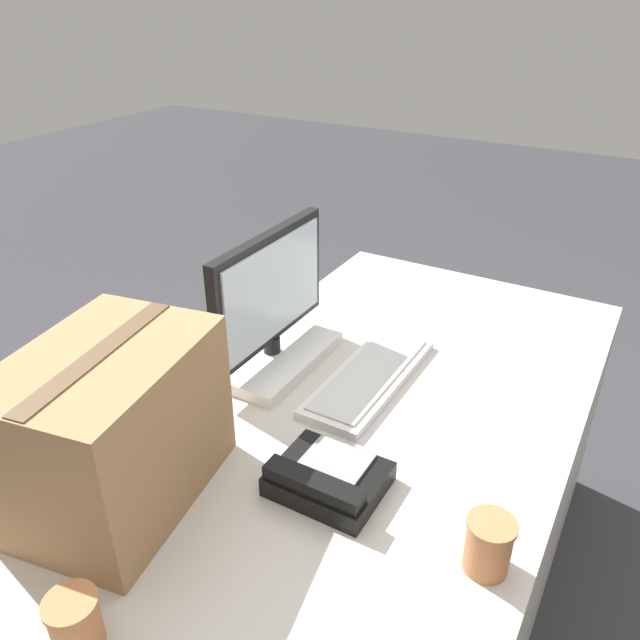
% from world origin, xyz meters
% --- Properties ---
extents(ground_plane, '(12.00, 12.00, 0.00)m').
position_xyz_m(ground_plane, '(0.00, 0.00, 0.00)').
color(ground_plane, '#38383D').
extents(office_desk, '(1.80, 0.90, 0.71)m').
position_xyz_m(office_desk, '(0.00, 0.00, 0.36)').
color(office_desk, beige).
rests_on(office_desk, ground_plane).
extents(monitor, '(0.44, 0.23, 0.36)m').
position_xyz_m(monitor, '(0.11, 0.31, 0.85)').
color(monitor, white).
rests_on(monitor, office_desk).
extents(keyboard, '(0.46, 0.16, 0.03)m').
position_xyz_m(keyboard, '(0.16, 0.05, 0.73)').
color(keyboard, silver).
rests_on(keyboard, office_desk).
extents(desk_phone, '(0.18, 0.21, 0.07)m').
position_xyz_m(desk_phone, '(-0.23, -0.04, 0.74)').
color(desk_phone, black).
rests_on(desk_phone, office_desk).
extents(paper_cup_left, '(0.08, 0.08, 0.10)m').
position_xyz_m(paper_cup_left, '(-0.70, 0.12, 0.76)').
color(paper_cup_left, '#BC7547').
rests_on(paper_cup_left, office_desk).
extents(paper_cup_right, '(0.08, 0.08, 0.11)m').
position_xyz_m(paper_cup_right, '(-0.25, -0.37, 0.77)').
color(paper_cup_right, '#BC7547').
rests_on(paper_cup_right, office_desk).
extents(cardboard_box, '(0.44, 0.35, 0.32)m').
position_xyz_m(cardboard_box, '(-0.43, 0.30, 0.87)').
color(cardboard_box, '#9E754C').
rests_on(cardboard_box, office_desk).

